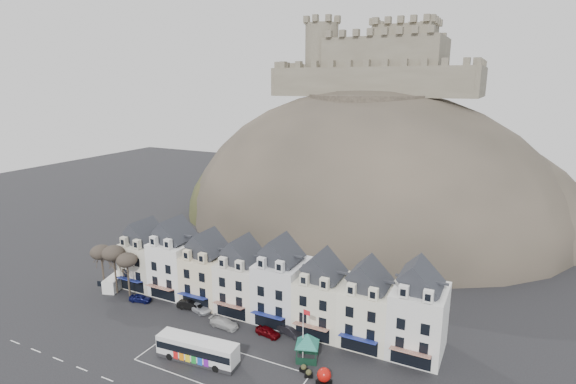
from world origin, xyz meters
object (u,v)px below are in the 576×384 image
object	(u,v)px
car_silver	(199,307)
car_white	(224,323)
bus_shelter	(307,339)
car_maroon	(268,332)
bus	(197,349)
flagpole	(304,330)
white_van	(115,282)
car_black	(192,305)
car_navy	(140,298)
car_charcoal	(291,331)
red_buoy	(324,376)

from	to	relation	value
car_silver	car_white	distance (m)	6.72
bus_shelter	car_maroon	world-z (taller)	bus_shelter
bus	car_silver	distance (m)	13.45
flagpole	white_van	size ratio (longest dim) A/B	1.39
flagpole	car_black	bearing A→B (deg)	168.77
white_van	car_white	size ratio (longest dim) A/B	1.18
car_navy	car_white	distance (m)	16.97
car_navy	bus	bearing A→B (deg)	-128.70
bus_shelter	car_maroon	xyz separation A→B (m)	(-7.40, 2.69, -2.31)
bus_shelter	car_charcoal	xyz separation A→B (m)	(-4.51, 4.35, -2.25)
car_navy	car_white	size ratio (longest dim) A/B	0.81
bus	car_silver	bearing A→B (deg)	121.78
red_buoy	car_charcoal	world-z (taller)	red_buoy
red_buoy	flagpole	bearing A→B (deg)	142.27
car_navy	flagpole	bearing A→B (deg)	-108.00
car_silver	bus	bearing A→B (deg)	-129.81
car_silver	car_white	size ratio (longest dim) A/B	0.99
flagpole	car_black	size ratio (longest dim) A/B	1.62
flagpole	car_silver	world-z (taller)	flagpole
bus	white_van	xyz separation A→B (m)	(-26.22, 10.62, -0.59)
white_van	car_charcoal	distance (m)	34.39
bus_shelter	car_silver	xyz separation A→B (m)	(-20.71, 4.10, -2.32)
flagpole	car_silver	distance (m)	21.09
bus_shelter	car_white	distance (m)	14.68
car_maroon	bus_shelter	bearing A→B (deg)	-101.49
car_maroon	car_charcoal	xyz separation A→B (m)	(2.90, 1.66, 0.06)
car_navy	car_maroon	size ratio (longest dim) A/B	0.98
car_black	car_silver	xyz separation A→B (m)	(1.44, 0.08, -0.13)
red_buoy	car_black	distance (m)	27.07
bus_shelter	car_navy	size ratio (longest dim) A/B	1.53
bus	car_navy	bearing A→B (deg)	149.61
red_buoy	car_black	xyz separation A→B (m)	(-25.98, 7.60, -0.31)
bus_shelter	car_black	xyz separation A→B (m)	(-22.15, 4.02, -2.19)
bus	red_buoy	size ratio (longest dim) A/B	5.36
bus_shelter	car_charcoal	size ratio (longest dim) A/B	1.33
white_van	bus_shelter	bearing A→B (deg)	-23.39
bus	car_maroon	bearing A→B (deg)	55.44
car_silver	car_maroon	size ratio (longest dim) A/B	1.19
bus_shelter	car_black	size ratio (longest dim) A/B	1.22
flagpole	car_navy	xyz separation A→B (m)	(-30.93, 2.51, -3.69)
red_buoy	car_navy	distance (m)	35.65
car_maroon	car_charcoal	size ratio (longest dim) A/B	0.88
car_navy	car_black	distance (m)	9.38
white_van	red_buoy	bearing A→B (deg)	-27.58
flagpole	bus	bearing A→B (deg)	-152.67
bus	white_van	bearing A→B (deg)	152.91
flagpole	car_charcoal	world-z (taller)	flagpole
white_van	car_navy	size ratio (longest dim) A/B	1.46
car_silver	car_navy	bearing A→B (deg)	113.41
bus_shelter	car_charcoal	distance (m)	6.65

